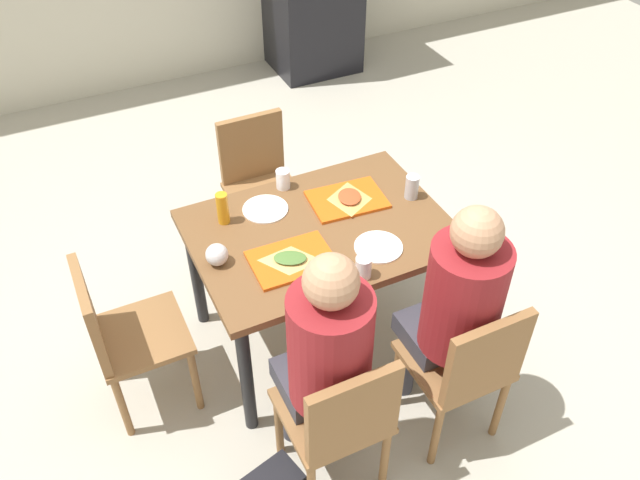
# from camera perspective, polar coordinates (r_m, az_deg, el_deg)

# --- Properties ---
(ground_plane) EXTENTS (10.00, 10.00, 0.02)m
(ground_plane) POSITION_cam_1_polar(r_m,az_deg,el_deg) (3.59, -0.00, -8.17)
(ground_plane) COLOR #B2AD9E
(main_table) EXTENTS (1.19, 0.86, 0.74)m
(main_table) POSITION_cam_1_polar(r_m,az_deg,el_deg) (3.11, -0.00, -0.27)
(main_table) COLOR brown
(main_table) RESTS_ON ground_plane
(chair_near_left) EXTENTS (0.40, 0.40, 0.85)m
(chair_near_left) POSITION_cam_1_polar(r_m,az_deg,el_deg) (2.66, 1.83, -15.22)
(chair_near_left) COLOR olive
(chair_near_left) RESTS_ON ground_plane
(chair_near_right) EXTENTS (0.40, 0.40, 0.85)m
(chair_near_right) POSITION_cam_1_polar(r_m,az_deg,el_deg) (2.88, 12.64, -10.60)
(chair_near_right) COLOR olive
(chair_near_right) RESTS_ON ground_plane
(chair_far_side) EXTENTS (0.40, 0.40, 0.85)m
(chair_far_side) POSITION_cam_1_polar(r_m,az_deg,el_deg) (3.80, -5.32, 5.39)
(chair_far_side) COLOR olive
(chair_far_side) RESTS_ON ground_plane
(chair_left_end) EXTENTS (0.40, 0.40, 0.85)m
(chair_left_end) POSITION_cam_1_polar(r_m,az_deg,el_deg) (3.06, -16.96, -7.66)
(chair_left_end) COLOR olive
(chair_left_end) RESTS_ON ground_plane
(person_in_red) EXTENTS (0.32, 0.42, 1.26)m
(person_in_red) POSITION_cam_1_polar(r_m,az_deg,el_deg) (2.54, 0.49, -9.77)
(person_in_red) COLOR #383842
(person_in_red) RESTS_ON ground_plane
(person_in_brown_jacket) EXTENTS (0.32, 0.42, 1.26)m
(person_in_brown_jacket) POSITION_cam_1_polar(r_m,az_deg,el_deg) (2.76, 11.72, -5.42)
(person_in_brown_jacket) COLOR #383842
(person_in_brown_jacket) RESTS_ON ground_plane
(tray_red_near) EXTENTS (0.37, 0.27, 0.02)m
(tray_red_near) POSITION_cam_1_polar(r_m,az_deg,el_deg) (2.88, -2.45, -1.73)
(tray_red_near) COLOR #D85914
(tray_red_near) RESTS_ON main_table
(tray_red_far) EXTENTS (0.38, 0.29, 0.02)m
(tray_red_far) POSITION_cam_1_polar(r_m,az_deg,el_deg) (3.21, 2.37, 3.54)
(tray_red_far) COLOR #D85914
(tray_red_far) RESTS_ON main_table
(paper_plate_center) EXTENTS (0.22, 0.22, 0.01)m
(paper_plate_center) POSITION_cam_1_polar(r_m,az_deg,el_deg) (3.17, -4.77, 2.70)
(paper_plate_center) COLOR white
(paper_plate_center) RESTS_ON main_table
(paper_plate_near_edge) EXTENTS (0.22, 0.22, 0.01)m
(paper_plate_near_edge) POSITION_cam_1_polar(r_m,az_deg,el_deg) (2.96, 5.10, -0.61)
(paper_plate_near_edge) COLOR white
(paper_plate_near_edge) RESTS_ON main_table
(pizza_slice_a) EXTENTS (0.24, 0.21, 0.02)m
(pizza_slice_a) POSITION_cam_1_polar(r_m,az_deg,el_deg) (2.86, -2.61, -1.66)
(pizza_slice_a) COLOR #DBAD60
(pizza_slice_a) RESTS_ON tray_red_near
(pizza_slice_b) EXTENTS (0.22, 0.24, 0.02)m
(pizza_slice_b) POSITION_cam_1_polar(r_m,az_deg,el_deg) (3.19, 2.57, 3.70)
(pizza_slice_b) COLOR tan
(pizza_slice_b) RESTS_ON tray_red_far
(plastic_cup_a) EXTENTS (0.07, 0.07, 0.10)m
(plastic_cup_a) POSITION_cam_1_polar(r_m,az_deg,el_deg) (3.28, -3.24, 5.30)
(plastic_cup_a) COLOR white
(plastic_cup_a) RESTS_ON main_table
(plastic_cup_b) EXTENTS (0.07, 0.07, 0.10)m
(plastic_cup_b) POSITION_cam_1_polar(r_m,az_deg,el_deg) (2.79, 3.79, -2.39)
(plastic_cup_b) COLOR white
(plastic_cup_b) RESTS_ON main_table
(soda_can) EXTENTS (0.07, 0.07, 0.12)m
(soda_can) POSITION_cam_1_polar(r_m,az_deg,el_deg) (3.23, 7.98, 4.59)
(soda_can) COLOR #B7BCC6
(soda_can) RESTS_ON main_table
(condiment_bottle) EXTENTS (0.06, 0.06, 0.16)m
(condiment_bottle) POSITION_cam_1_polar(r_m,az_deg,el_deg) (3.07, -8.45, 2.74)
(condiment_bottle) COLOR orange
(condiment_bottle) RESTS_ON main_table
(foil_bundle) EXTENTS (0.10, 0.10, 0.10)m
(foil_bundle) POSITION_cam_1_polar(r_m,az_deg,el_deg) (2.88, -8.95, -1.27)
(foil_bundle) COLOR silver
(foil_bundle) RESTS_ON main_table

